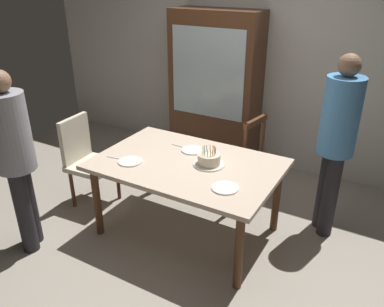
# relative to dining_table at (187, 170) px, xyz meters

# --- Properties ---
(ground) EXTENTS (6.40, 6.40, 0.00)m
(ground) POSITION_rel_dining_table_xyz_m (0.00, 0.00, -0.66)
(ground) COLOR #9E9384
(back_wall) EXTENTS (6.40, 0.10, 2.60)m
(back_wall) POSITION_rel_dining_table_xyz_m (0.00, 1.85, 0.64)
(back_wall) COLOR beige
(back_wall) RESTS_ON ground
(dining_table) EXTENTS (1.63, 1.08, 0.74)m
(dining_table) POSITION_rel_dining_table_xyz_m (0.00, 0.00, 0.00)
(dining_table) COLOR beige
(dining_table) RESTS_ON ground
(birthday_cake) EXTENTS (0.28, 0.28, 0.17)m
(birthday_cake) POSITION_rel_dining_table_xyz_m (0.19, 0.05, 0.13)
(birthday_cake) COLOR silver
(birthday_cake) RESTS_ON dining_table
(plate_near_celebrant) EXTENTS (0.22, 0.22, 0.01)m
(plate_near_celebrant) POSITION_rel_dining_table_xyz_m (-0.45, -0.24, 0.09)
(plate_near_celebrant) COLOR white
(plate_near_celebrant) RESTS_ON dining_table
(plate_far_side) EXTENTS (0.22, 0.22, 0.01)m
(plate_far_side) POSITION_rel_dining_table_xyz_m (-0.08, 0.24, 0.09)
(plate_far_side) COLOR white
(plate_far_side) RESTS_ON dining_table
(plate_near_guest) EXTENTS (0.22, 0.22, 0.01)m
(plate_near_guest) POSITION_rel_dining_table_xyz_m (0.49, -0.24, 0.09)
(plate_near_guest) COLOR white
(plate_near_guest) RESTS_ON dining_table
(fork_near_celebrant) EXTENTS (0.18, 0.04, 0.01)m
(fork_near_celebrant) POSITION_rel_dining_table_xyz_m (-0.61, -0.25, 0.08)
(fork_near_celebrant) COLOR silver
(fork_near_celebrant) RESTS_ON dining_table
(fork_far_side) EXTENTS (0.18, 0.03, 0.01)m
(fork_far_side) POSITION_rel_dining_table_xyz_m (-0.24, 0.26, 0.08)
(fork_far_side) COLOR silver
(fork_far_side) RESTS_ON dining_table
(chair_spindle_back) EXTENTS (0.51, 0.51, 0.95)m
(chair_spindle_back) POSITION_rel_dining_table_xyz_m (0.15, 0.86, -0.20)
(chair_spindle_back) COLOR #56331E
(chair_spindle_back) RESTS_ON ground
(chair_upholstered) EXTENTS (0.47, 0.47, 0.95)m
(chair_upholstered) POSITION_rel_dining_table_xyz_m (-1.20, -0.05, -0.13)
(chair_upholstered) COLOR beige
(chair_upholstered) RESTS_ON ground
(person_celebrant) EXTENTS (0.32, 0.32, 1.63)m
(person_celebrant) POSITION_rel_dining_table_xyz_m (-1.13, -0.88, 0.26)
(person_celebrant) COLOR #262328
(person_celebrant) RESTS_ON ground
(person_guest) EXTENTS (0.32, 0.32, 1.70)m
(person_guest) POSITION_rel_dining_table_xyz_m (1.12, 0.68, 0.31)
(person_guest) COLOR #262328
(person_guest) RESTS_ON ground
(china_cabinet) EXTENTS (1.10, 0.45, 1.90)m
(china_cabinet) POSITION_rel_dining_table_xyz_m (-0.51, 1.56, 0.29)
(china_cabinet) COLOR #56331E
(china_cabinet) RESTS_ON ground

